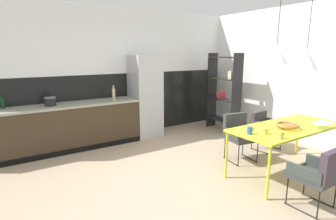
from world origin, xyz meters
TOP-DOWN VIEW (x-y plane):
  - ground_plane at (0.00, 0.00)m, footprint 7.84×7.84m
  - back_wall_splashback_dark at (0.00, 2.84)m, footprint 6.03×0.12m
  - back_wall_panel_upper at (0.00, 2.84)m, footprint 6.03×0.12m
  - side_wall_right at (2.96, 0.00)m, footprint 0.12×5.80m
  - kitchen_counter at (-1.37, 2.48)m, footprint 3.03×0.63m
  - refrigerator_column at (0.45, 2.48)m, footprint 0.60×0.60m
  - dining_table at (1.34, -0.46)m, footprint 1.90×0.81m
  - armchair_by_stool at (1.14, 0.33)m, footprint 0.55×0.54m
  - armchair_facing_counter at (0.76, -1.29)m, footprint 0.50×0.48m
  - armchair_corner_seat at (1.97, 0.44)m, footprint 0.54×0.52m
  - fruit_bowl at (1.22, -0.52)m, footprint 0.34×0.34m
  - open_book at (1.97, -0.66)m, footprint 0.31×0.24m
  - mug_wide_latte at (0.71, -0.76)m, footprint 0.11×0.07m
  - mug_tall_blue at (0.53, -0.41)m, footprint 0.12×0.08m
  - mug_glass_clear at (0.71, -0.52)m, footprint 0.12×0.08m
  - cooking_pot at (-1.52, 2.48)m, footprint 0.21×0.21m
  - bottle_vinegar_dark at (-2.27, 2.65)m, footprint 0.07×0.07m
  - bottle_wine_green at (-0.34, 2.35)m, footprint 0.06×0.06m
  - open_shelf_unit at (2.24, 1.83)m, footprint 0.30×0.86m
  - pendant_lamp_over_table_near at (0.96, -0.42)m, footprint 0.31×0.31m
  - pendant_lamp_over_table_far at (1.72, -0.41)m, footprint 0.36×0.36m

SIDE VIEW (x-z plane):
  - ground_plane at x=0.00m, z-range 0.00..0.00m
  - kitchen_counter at x=-1.37m, z-range 0.00..0.89m
  - armchair_corner_seat at x=1.97m, z-range 0.12..0.84m
  - armchair_facing_counter at x=0.76m, z-range 0.10..0.89m
  - armchair_by_stool at x=1.14m, z-range 0.11..0.91m
  - back_wall_splashback_dark at x=0.00m, z-range 0.00..1.40m
  - dining_table at x=1.34m, z-range 0.33..1.09m
  - open_book at x=1.97m, z-range 0.75..0.77m
  - mug_glass_clear at x=0.71m, z-range 0.75..0.84m
  - mug_wide_latte at x=0.71m, z-range 0.75..0.85m
  - fruit_bowl at x=1.22m, z-range 0.76..0.84m
  - mug_tall_blue at x=0.53m, z-range 0.75..0.86m
  - refrigerator_column at x=0.45m, z-range 0.00..1.80m
  - open_shelf_unit at x=2.24m, z-range 0.02..1.87m
  - cooking_pot at x=-1.52m, z-range 0.88..1.07m
  - bottle_vinegar_dark at x=-2.27m, z-range 0.87..1.12m
  - bottle_wine_green at x=-0.34m, z-range 0.87..1.18m
  - side_wall_right at x=2.96m, z-range 0.00..2.81m
  - pendant_lamp_over_table_far at x=1.72m, z-range 1.16..2.33m
  - pendant_lamp_over_table_near at x=0.96m, z-range 1.30..2.36m
  - back_wall_panel_upper at x=0.00m, z-range 1.40..2.81m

